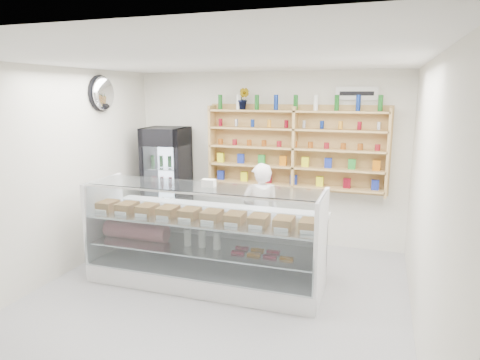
% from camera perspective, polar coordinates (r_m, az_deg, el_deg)
% --- Properties ---
extents(room, '(5.00, 5.00, 5.00)m').
position_cam_1_polar(room, '(4.79, -4.26, -1.28)').
color(room, '#A09FA3').
rests_on(room, ground).
extents(display_counter, '(3.04, 0.91, 1.32)m').
position_cam_1_polar(display_counter, '(5.67, -4.74, -10.23)').
color(display_counter, white).
rests_on(display_counter, floor).
extents(shop_worker, '(0.65, 0.55, 1.50)m').
position_cam_1_polar(shop_worker, '(6.12, 2.76, -4.66)').
color(shop_worker, white).
rests_on(shop_worker, floor).
extents(drinks_cooler, '(0.73, 0.72, 1.90)m').
position_cam_1_polar(drinks_cooler, '(7.37, -9.68, -0.43)').
color(drinks_cooler, black).
rests_on(drinks_cooler, floor).
extents(wall_shelving, '(2.84, 0.28, 1.33)m').
position_cam_1_polar(wall_shelving, '(6.82, 7.27, 4.17)').
color(wall_shelving, tan).
rests_on(wall_shelving, back_wall).
extents(potted_plant, '(0.21, 0.18, 0.34)m').
position_cam_1_polar(potted_plant, '(6.98, 0.47, 10.79)').
color(potted_plant, '#1E6626').
rests_on(potted_plant, wall_shelving).
extents(security_mirror, '(0.15, 0.50, 0.50)m').
position_cam_1_polar(security_mirror, '(6.79, -17.74, 10.93)').
color(security_mirror, silver).
rests_on(security_mirror, left_wall).
extents(wall_sign, '(0.62, 0.03, 0.20)m').
position_cam_1_polar(wall_sign, '(6.78, 15.30, 11.07)').
color(wall_sign, white).
rests_on(wall_sign, back_wall).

